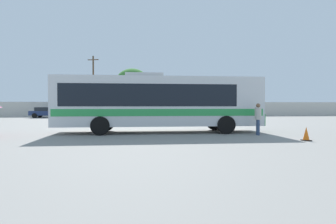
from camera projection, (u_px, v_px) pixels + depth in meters
ground_plane at (140, 122)px, 26.46m from camera, size 300.00×300.00×0.00m
perimeter_wall at (140, 109)px, 40.22m from camera, size 80.00×0.30×2.16m
coach_bus_silver_green at (157, 101)px, 16.13m from camera, size 12.12×2.77×3.53m
attendant_by_bus_door at (258, 117)px, 14.73m from camera, size 0.41×0.41×1.75m
parked_car_leftmost_dark_blue at (47, 112)px, 35.79m from camera, size 4.17×2.06×1.40m
parked_car_second_silver at (89, 112)px, 36.31m from camera, size 4.50×2.03×1.47m
parked_car_third_maroon at (127, 112)px, 35.92m from camera, size 4.51×2.02×1.43m
utility_pole_near at (93, 85)px, 42.45m from camera, size 1.76×0.61×9.47m
roadside_tree_left at (81, 89)px, 45.44m from camera, size 4.35×4.35×6.29m
roadside_tree_midleft at (132, 83)px, 46.18m from camera, size 5.70×5.70×7.99m
traffic_cone_on_apron at (306, 134)px, 12.38m from camera, size 0.36×0.36×0.64m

